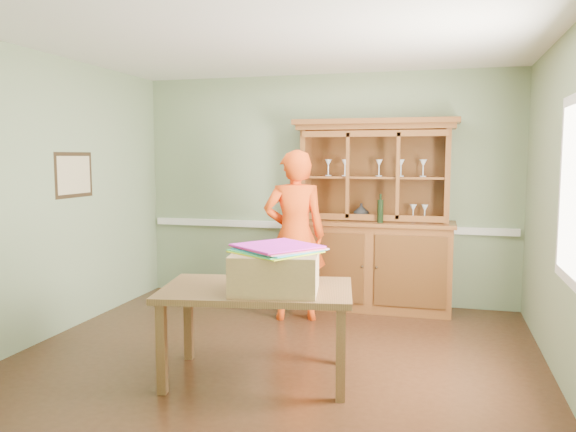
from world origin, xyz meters
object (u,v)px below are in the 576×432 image
(dining_table, at_px, (257,298))
(person, at_px, (295,235))
(cardboard_box, at_px, (275,272))
(china_hutch, at_px, (373,243))

(dining_table, height_order, person, person)
(dining_table, relative_size, cardboard_box, 2.50)
(dining_table, bearing_deg, china_hutch, 65.27)
(dining_table, distance_m, person, 1.68)
(cardboard_box, height_order, person, person)
(china_hutch, bearing_deg, person, -138.59)
(china_hutch, xyz_separation_m, person, (-0.75, -0.66, 0.15))
(dining_table, relative_size, person, 0.88)
(cardboard_box, distance_m, person, 1.78)
(cardboard_box, relative_size, person, 0.35)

